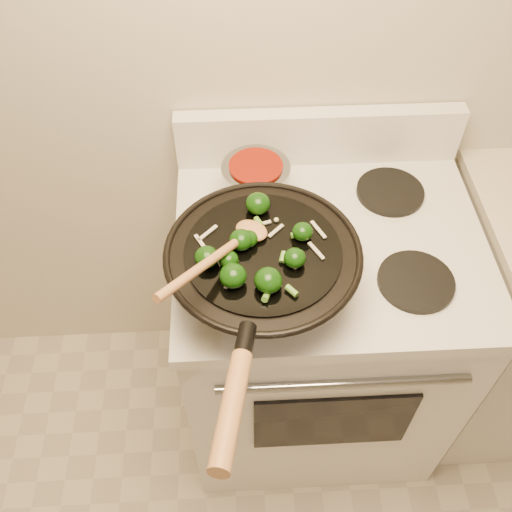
{
  "coord_description": "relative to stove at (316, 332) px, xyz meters",
  "views": [
    {
      "loc": [
        -0.25,
        0.24,
        2.0
      ],
      "look_at": [
        -0.21,
        1.03,
        1.04
      ],
      "focal_mm": 40.0,
      "sensor_mm": 36.0,
      "label": 1
    }
  ],
  "objects": [
    {
      "name": "stove",
      "position": [
        0.0,
        0.0,
        0.0
      ],
      "size": [
        0.78,
        0.67,
        1.08
      ],
      "color": "white",
      "rests_on": "ground"
    },
    {
      "name": "wok",
      "position": [
        -0.18,
        -0.16,
        0.53
      ],
      "size": [
        0.43,
        0.71,
        0.21
      ],
      "color": "black",
      "rests_on": "stove"
    },
    {
      "name": "stirfry",
      "position": [
        -0.2,
        -0.18,
        0.61
      ],
      "size": [
        0.29,
        0.29,
        0.05
      ],
      "color": "#0E3207",
      "rests_on": "wok"
    },
    {
      "name": "wooden_spoon",
      "position": [
        -0.25,
        -0.17,
        0.63
      ],
      "size": [
        0.24,
        0.29,
        0.12
      ],
      "color": "#AF7745",
      "rests_on": "wok"
    },
    {
      "name": "saucepan",
      "position": [
        -0.18,
        0.15,
        0.51
      ],
      "size": [
        0.18,
        0.28,
        0.1
      ],
      "color": "gray",
      "rests_on": "stove"
    }
  ]
}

